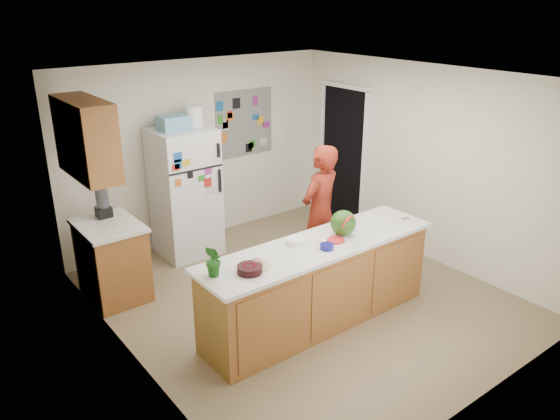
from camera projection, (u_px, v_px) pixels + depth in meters
floor at (302, 298)px, 6.32m from camera, size 4.00×4.50×0.02m
wall_back at (199, 151)px, 7.53m from camera, size 4.00×0.02×2.50m
wall_left at (125, 244)px, 4.73m from camera, size 0.02×4.50×2.50m
wall_right at (424, 163)px, 7.00m from camera, size 0.02×4.50×2.50m
ceiling at (306, 76)px, 5.40m from camera, size 4.00×4.50×0.02m
doorway at (343, 156)px, 8.14m from camera, size 0.03×0.85×2.04m
peninsula_base at (318, 286)px, 5.68m from camera, size 2.60×0.62×0.88m
peninsula_top at (319, 246)px, 5.51m from camera, size 2.68×0.70×0.04m
side_counter_base at (113, 262)px, 6.20m from camera, size 0.60×0.80×0.86m
side_counter_top at (108, 226)px, 6.04m from camera, size 0.64×0.84×0.04m
upper_cabinets at (86, 138)px, 5.56m from camera, size 0.35×1.00×0.80m
refrigerator at (185, 193)px, 7.14m from camera, size 0.75×0.70×1.70m
fridge_top_bin at (173, 123)px, 6.74m from camera, size 0.35×0.28×0.18m
photo_collage at (244, 123)px, 7.83m from camera, size 0.95×0.01×0.95m
person at (320, 212)px, 6.55m from camera, size 0.68×0.53×1.66m
blender_appliance at (102, 201)px, 6.16m from camera, size 0.14×0.14×0.38m
cutting_board at (340, 237)px, 5.63m from camera, size 0.47×0.40×0.01m
watermelon at (343, 223)px, 5.63m from camera, size 0.27×0.27×0.27m
watermelon_slice at (336, 240)px, 5.53m from camera, size 0.18×0.18×0.02m
cherry_bowl at (250, 269)px, 4.91m from camera, size 0.26×0.26×0.07m
white_bowl at (296, 241)px, 5.49m from camera, size 0.24×0.24×0.06m
cobalt_bowl at (327, 247)px, 5.38m from camera, size 0.15×0.15×0.05m
plate at (257, 266)px, 5.04m from camera, size 0.28×0.28×0.02m
paper_towel at (338, 238)px, 5.60m from camera, size 0.21×0.20×0.02m
keys at (405, 219)px, 6.11m from camera, size 0.10×0.06×0.01m
potted_plant at (214, 261)px, 4.80m from camera, size 0.16×0.19×0.31m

